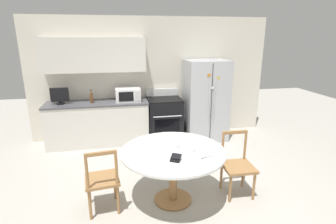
{
  "coord_description": "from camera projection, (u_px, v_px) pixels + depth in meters",
  "views": [
    {
      "loc": [
        -0.73,
        -3.07,
        2.21
      ],
      "look_at": [
        0.08,
        1.15,
        0.95
      ],
      "focal_mm": 28.0,
      "sensor_mm": 36.0,
      "label": 1
    }
  ],
  "objects": [
    {
      "name": "mail_stack",
      "position": [
        204.0,
        152.0,
        3.37
      ],
      "size": [
        0.26,
        0.33,
        0.02
      ],
      "color": "white",
      "rests_on": "dining_table"
    },
    {
      "name": "wallet",
      "position": [
        176.0,
        158.0,
        3.17
      ],
      "size": [
        0.17,
        0.17,
        0.07
      ],
      "color": "black",
      "rests_on": "dining_table"
    },
    {
      "name": "back_wall",
      "position": [
        138.0,
        73.0,
        5.63
      ],
      "size": [
        5.2,
        0.44,
        2.6
      ],
      "color": "silver",
      "rests_on": "ground_plane"
    },
    {
      "name": "dining_chair_left",
      "position": [
        102.0,
        180.0,
        3.34
      ],
      "size": [
        0.47,
        0.47,
        0.9
      ],
      "rotation": [
        0.0,
        0.0,
        6.4
      ],
      "color": "#9E7042",
      "rests_on": "ground_plane"
    },
    {
      "name": "countertop_tv",
      "position": [
        60.0,
        95.0,
        5.15
      ],
      "size": [
        0.35,
        0.16,
        0.33
      ],
      "color": "black",
      "rests_on": "kitchen_counter"
    },
    {
      "name": "refrigerator",
      "position": [
        205.0,
        100.0,
        5.68
      ],
      "size": [
        0.88,
        0.78,
        1.72
      ],
      "color": "#B2B5BA",
      "rests_on": "ground_plane"
    },
    {
      "name": "ground_plane",
      "position": [
        178.0,
        200.0,
        3.65
      ],
      "size": [
        14.0,
        14.0,
        0.0
      ],
      "primitive_type": "plane",
      "color": "#B2ADA3"
    },
    {
      "name": "candle_glass",
      "position": [
        177.0,
        146.0,
        3.49
      ],
      "size": [
        0.08,
        0.08,
        0.08
      ],
      "color": "silver",
      "rests_on": "dining_table"
    },
    {
      "name": "counter_bottle",
      "position": [
        92.0,
        98.0,
        5.27
      ],
      "size": [
        0.07,
        0.07,
        0.28
      ],
      "color": "brown",
      "rests_on": "kitchen_counter"
    },
    {
      "name": "dining_table",
      "position": [
        173.0,
        159.0,
        3.48
      ],
      "size": [
        1.39,
        1.39,
        0.75
      ],
      "color": "white",
      "rests_on": "ground_plane"
    },
    {
      "name": "dining_chair_right",
      "position": [
        237.0,
        166.0,
        3.71
      ],
      "size": [
        0.43,
        0.43,
        0.9
      ],
      "rotation": [
        0.0,
        0.0,
        3.11
      ],
      "color": "#9E7042",
      "rests_on": "ground_plane"
    },
    {
      "name": "microwave",
      "position": [
        128.0,
        95.0,
        5.4
      ],
      "size": [
        0.5,
        0.36,
        0.27
      ],
      "color": "white",
      "rests_on": "kitchen_counter"
    },
    {
      "name": "oven_range",
      "position": [
        165.0,
        119.0,
        5.69
      ],
      "size": [
        0.71,
        0.68,
        1.08
      ],
      "color": "black",
      "rests_on": "ground_plane"
    },
    {
      "name": "kitchen_counter",
      "position": [
        99.0,
        123.0,
        5.47
      ],
      "size": [
        2.07,
        0.64,
        0.9
      ],
      "color": "silver",
      "rests_on": "ground_plane"
    }
  ]
}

